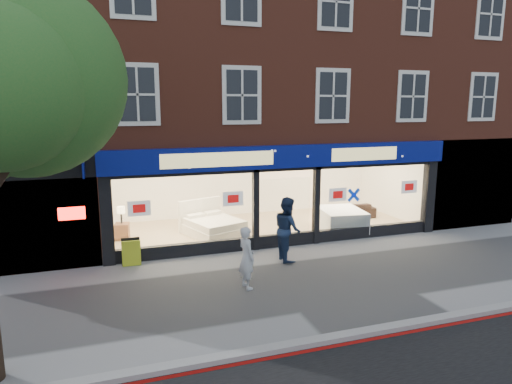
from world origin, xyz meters
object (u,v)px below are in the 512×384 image
display_bed (212,226)px  sofa (349,210)px  a_board (131,252)px  mattress_stack (341,219)px  pedestrian_blue (287,229)px  pedestrian_grey (247,257)px

display_bed → sofa: 5.78m
sofa → a_board: a_board is taller
mattress_stack → pedestrian_blue: (-3.01, -2.22, 0.49)m
display_bed → mattress_stack: size_ratio=1.19×
sofa → pedestrian_grey: 7.98m
display_bed → mattress_stack: 4.63m
pedestrian_grey → pedestrian_blue: bearing=-57.7°
pedestrian_grey → sofa: bearing=-58.7°
pedestrian_grey → a_board: bearing=35.8°
sofa → pedestrian_blue: pedestrian_blue is taller
pedestrian_blue → display_bed: bearing=29.3°
mattress_stack → sofa: bearing=50.8°
a_board → pedestrian_grey: bearing=-42.0°
sofa → pedestrian_grey: size_ratio=1.26×
display_bed → a_board: bearing=-162.7°
a_board → pedestrian_blue: pedestrian_blue is taller
display_bed → pedestrian_blue: size_ratio=1.27×
sofa → pedestrian_blue: size_ratio=1.05×
a_board → pedestrian_blue: (4.41, -0.92, 0.54)m
display_bed → pedestrian_grey: pedestrian_grey is taller
display_bed → sofa: (5.74, 0.65, -0.02)m
mattress_stack → pedestrian_grey: (-4.78, -3.84, 0.33)m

